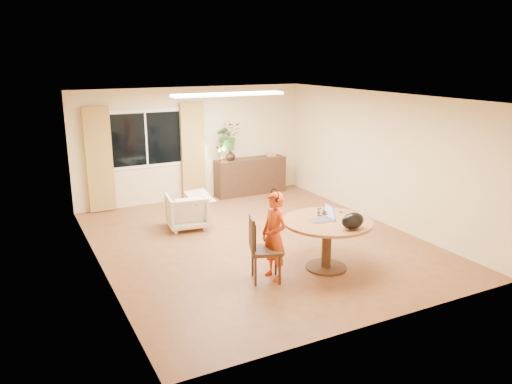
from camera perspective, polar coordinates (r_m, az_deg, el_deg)
floor at (r=9.13m, az=0.16°, el=-5.67°), size 6.50×6.50×0.00m
ceiling at (r=8.56m, az=0.17°, el=10.82°), size 6.50×6.50×0.00m
wall_back at (r=11.68m, az=-7.17°, el=5.47°), size 5.50×0.00×5.50m
wall_left at (r=7.92m, az=-17.82°, el=0.16°), size 0.00×6.50×6.50m
wall_right at (r=10.28m, az=13.96°, el=3.80°), size 0.00×6.50×6.50m
window at (r=11.31m, az=-12.44°, el=5.94°), size 1.70×0.03×1.30m
curtain_left at (r=11.09m, az=-17.48°, el=3.54°), size 0.55×0.08×2.25m
curtain_right at (r=11.61m, az=-7.22°, el=4.63°), size 0.55×0.08×2.25m
ceiling_panel at (r=9.64m, az=-3.15°, el=11.09°), size 2.20×0.35×0.05m
dining_table at (r=7.89m, az=8.14°, el=-4.40°), size 1.40×1.40×0.80m
dining_chair at (r=7.44m, az=1.15°, el=-6.47°), size 0.61×0.58×1.01m
child at (r=7.46m, az=2.10°, el=-5.06°), size 0.54×0.40×1.35m
laptop at (r=7.77m, az=7.43°, el=-2.40°), size 0.38×0.27×0.25m
tumbler at (r=8.03m, az=7.30°, el=-2.30°), size 0.08×0.08×0.11m
wine_glass at (r=8.23m, az=9.71°, el=-1.68°), size 0.07×0.07×0.19m
pot_lid at (r=8.20m, az=7.94°, el=-2.23°), size 0.28×0.28×0.04m
handbag at (r=7.48m, az=11.00°, el=-3.25°), size 0.40×0.28×0.25m
armchair at (r=9.83m, az=-7.94°, el=-2.17°), size 0.82×0.84×0.68m
throw at (r=9.73m, az=-6.47°, el=-0.12°), size 0.51×0.60×0.03m
sideboard at (r=12.16m, az=-0.66°, el=1.84°), size 1.76×0.43×0.88m
vase at (r=11.82m, az=-2.94°, el=4.23°), size 0.24×0.24×0.25m
bouquet at (r=11.72m, az=-3.23°, el=6.38°), size 0.64×0.57×0.66m
book_stack at (r=12.32m, az=1.78°, el=4.31°), size 0.21×0.16×0.08m
desk_lamp at (r=11.65m, az=-4.24°, el=4.34°), size 0.17×0.17×0.37m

